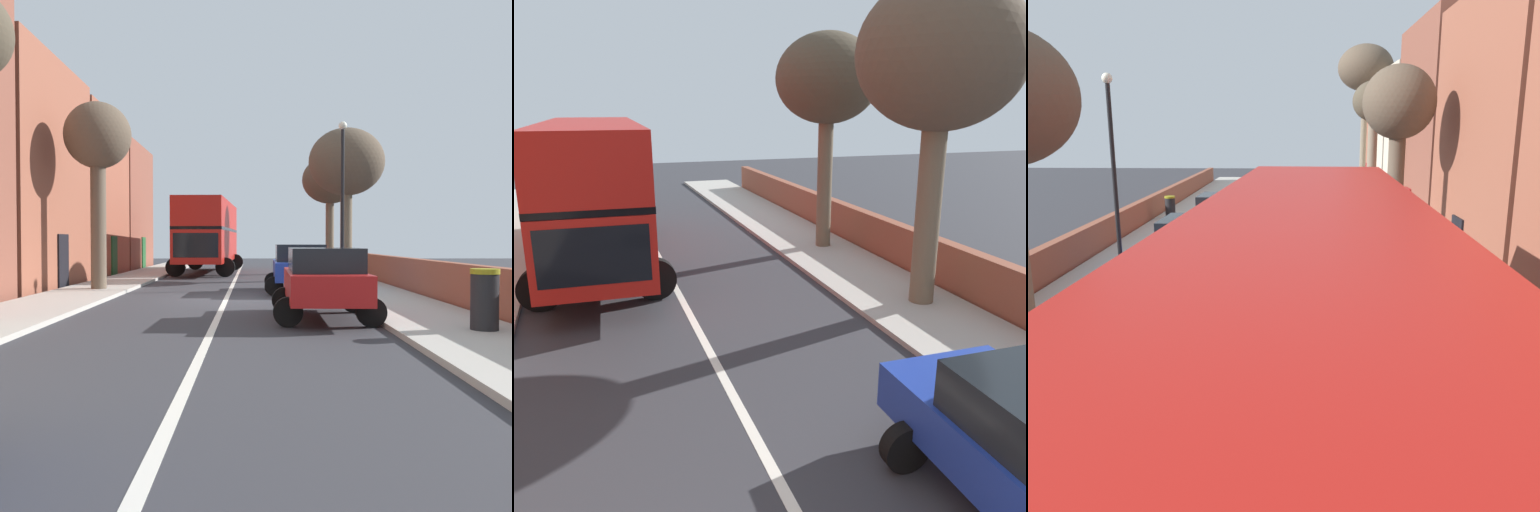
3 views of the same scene
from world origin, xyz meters
The scene contains 15 objects.
ground_plane centered at (0.00, 0.00, 0.00)m, with size 84.00×84.00×0.00m, color #333338.
road_centre_line centered at (0.00, 0.00, 0.00)m, with size 0.16×54.00×0.01m, color silver.
sidewalk_left centered at (-4.90, 0.00, 0.06)m, with size 2.60×60.00×0.12m, color #B2ADA3.
sidewalk_right centered at (4.90, 0.00, 0.06)m, with size 2.60×60.00×0.12m, color #B2ADA3.
terraced_houses_left centered at (-8.50, -0.05, 4.28)m, with size 4.07×47.68×9.26m.
boundary_wall_right centered at (6.45, 0.00, 0.61)m, with size 0.36×54.00×1.23m, color brown.
double_decker_bus centered at (-1.70, 14.69, 2.35)m, with size 3.86×10.76×4.06m.
parked_car_red_right_0 centered at (2.50, -4.61, 0.95)m, with size 2.47×4.00×1.67m.
parked_car_blue_left_1 centered at (-2.50, -14.67, 0.93)m, with size 2.52×3.99×1.63m.
parked_car_blue_right_2 centered at (2.50, 2.29, 0.96)m, with size 2.54×4.16×1.71m.
street_tree_left_0 centered at (-4.71, 2.58, 5.32)m, with size 2.38×2.38×6.69m.
street_tree_left_2 centered at (-5.04, -6.28, 5.62)m, with size 2.07×2.07×6.87m.
street_tree_left_4 centered at (-5.25, -12.15, 7.98)m, with size 3.23×3.23×9.33m.
lamppost_right centered at (4.30, 3.98, 3.81)m, with size 0.32×0.32×6.31m.
litter_bin_right centered at (5.30, -6.93, 0.71)m, with size 0.55×0.55×1.18m.
Camera 3 is at (-1.56, 20.63, 4.90)m, focal length 37.47 mm.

